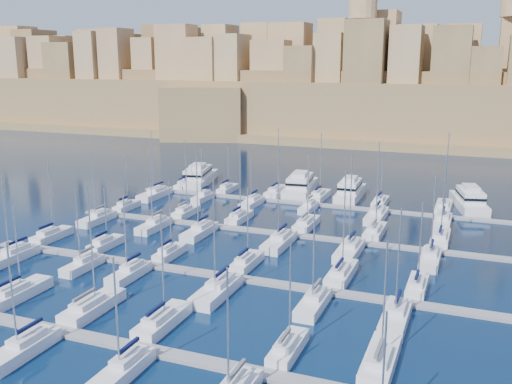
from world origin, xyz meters
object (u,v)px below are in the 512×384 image
at_px(sailboat_2, 92,306).
at_px(motor_yacht_a, 198,177).
at_px(sailboat_4, 288,348).
at_px(motor_yacht_d, 469,200).
at_px(motor_yacht_b, 300,185).
at_px(motor_yacht_c, 350,191).

bearing_deg(sailboat_2, motor_yacht_a, 107.14).
height_order(sailboat_4, motor_yacht_d, sailboat_4).
distance_m(motor_yacht_a, motor_yacht_b, 26.36).
distance_m(motor_yacht_a, motor_yacht_d, 63.00).
xyz_separation_m(sailboat_2, sailboat_4, (25.29, -0.96, -0.05)).
xyz_separation_m(motor_yacht_a, motor_yacht_c, (38.28, -1.63, 0.00)).
bearing_deg(motor_yacht_d, motor_yacht_c, -178.89).
height_order(sailboat_4, motor_yacht_c, sailboat_4).
bearing_deg(sailboat_4, motor_yacht_c, 97.18).
bearing_deg(motor_yacht_d, sailboat_2, -120.61).
distance_m(sailboat_2, sailboat_4, 25.30).
height_order(sailboat_2, motor_yacht_c, sailboat_2).
relative_size(sailboat_2, motor_yacht_d, 0.95).
distance_m(motor_yacht_b, motor_yacht_c, 12.00).
bearing_deg(motor_yacht_b, motor_yacht_c, -6.65).
height_order(sailboat_2, motor_yacht_b, sailboat_2).
bearing_deg(sailboat_2, motor_yacht_b, 86.31).
bearing_deg(sailboat_4, motor_yacht_b, 106.19).
xyz_separation_m(motor_yacht_c, motor_yacht_d, (24.71, 0.48, 0.00)).
distance_m(sailboat_4, motor_yacht_b, 74.43).
bearing_deg(motor_yacht_c, motor_yacht_d, 1.11).
relative_size(sailboat_4, motor_yacht_a, 0.62).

